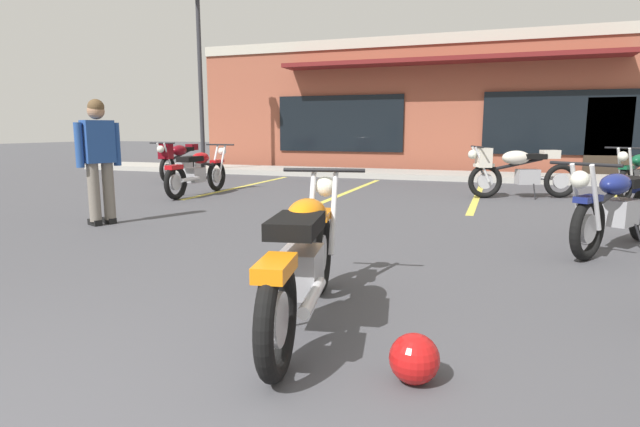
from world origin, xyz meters
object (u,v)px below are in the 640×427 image
parking_lot_lamp_post (197,56)px  helmet_on_pavement (414,358)px  person_in_shorts_foreground (99,154)px  motorcycle_red_sportbike (180,160)px  motorcycle_blue_standard (198,171)px  motorcycle_foreground_classic (304,257)px  motorcycle_silver_naked (518,170)px  motorcycle_green_cafe_racer (618,207)px

parking_lot_lamp_post → helmet_on_pavement: bearing=-52.7°
person_in_shorts_foreground → parking_lot_lamp_post: (-3.05, 7.22, 2.33)m
motorcycle_red_sportbike → person_in_shorts_foreground: person_in_shorts_foreground is taller
motorcycle_red_sportbike → motorcycle_blue_standard: 3.06m
motorcycle_blue_standard → parking_lot_lamp_post: bearing=121.8°
motorcycle_blue_standard → person_in_shorts_foreground: bearing=-80.1°
motorcycle_blue_standard → motorcycle_foreground_classic: bearing=-51.7°
motorcycle_blue_standard → helmet_on_pavement: bearing=-49.5°
person_in_shorts_foreground → helmet_on_pavement: size_ratio=6.44×
motorcycle_silver_naked → person_in_shorts_foreground: (-5.35, -4.81, 0.42)m
person_in_shorts_foreground → motorcycle_foreground_classic: bearing=-32.1°
helmet_on_pavement → parking_lot_lamp_post: size_ratio=0.05×
person_in_shorts_foreground → motorcycle_blue_standard: bearing=99.9°
motorcycle_foreground_classic → person_in_shorts_foreground: bearing=147.9°
motorcycle_red_sportbike → person_in_shorts_foreground: size_ratio=1.26×
motorcycle_blue_standard → motorcycle_red_sportbike: bearing=130.9°
motorcycle_green_cafe_racer → motorcycle_foreground_classic: bearing=-127.2°
motorcycle_silver_naked → motorcycle_foreground_classic: bearing=-101.3°
motorcycle_silver_naked → motorcycle_blue_standard: same height
motorcycle_foreground_classic → parking_lot_lamp_post: size_ratio=0.41×
motorcycle_silver_naked → person_in_shorts_foreground: person_in_shorts_foreground is taller
motorcycle_red_sportbike → helmet_on_pavement: bearing=-49.4°
motorcycle_foreground_classic → motorcycle_green_cafe_racer: same height
motorcycle_silver_naked → helmet_on_pavement: (-0.64, -7.79, -0.40)m
motorcycle_red_sportbike → motorcycle_blue_standard: (2.00, -2.31, -0.07)m
motorcycle_foreground_classic → motorcycle_red_sportbike: (-6.45, 7.95, 0.07)m
motorcycle_foreground_classic → helmet_on_pavement: size_ratio=8.05×
motorcycle_blue_standard → motorcycle_green_cafe_racer: (6.81, -2.53, 0.00)m
motorcycle_green_cafe_racer → parking_lot_lamp_post: parking_lot_lamp_post is taller
motorcycle_red_sportbike → motorcycle_blue_standard: bearing=-49.1°
motorcycle_silver_naked → parking_lot_lamp_post: (-8.40, 2.41, 2.76)m
motorcycle_red_sportbike → person_in_shorts_foreground: (2.56, -5.50, 0.42)m
motorcycle_red_sportbike → parking_lot_lamp_post: (-0.49, 1.71, 2.76)m
motorcycle_blue_standard → person_in_shorts_foreground: size_ratio=1.26×
helmet_on_pavement → motorcycle_green_cafe_racer: bearing=67.0°
motorcycle_green_cafe_racer → helmet_on_pavement: (-1.55, -3.65, -0.33)m
motorcycle_blue_standard → helmet_on_pavement: size_ratio=8.10×
person_in_shorts_foreground → parking_lot_lamp_post: parking_lot_lamp_post is taller
motorcycle_red_sportbike → parking_lot_lamp_post: parking_lot_lamp_post is taller
helmet_on_pavement → motorcycle_foreground_classic: bearing=146.5°
motorcycle_silver_naked → person_in_shorts_foreground: 7.20m
motorcycle_foreground_classic → parking_lot_lamp_post: bearing=125.7°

